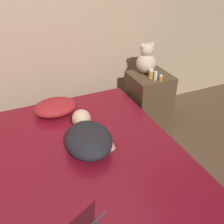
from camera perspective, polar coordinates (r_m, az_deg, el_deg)
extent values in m
plane|color=brown|center=(2.59, -6.08, -17.38)|extent=(12.00, 12.00, 0.00)
cube|color=tan|center=(3.05, -15.95, 18.38)|extent=(8.00, 0.06, 2.60)
cube|color=#2D2319|center=(2.49, -6.26, -15.39)|extent=(1.71, 2.06, 0.26)
cube|color=maroon|center=(2.32, -6.61, -11.34)|extent=(1.68, 2.02, 0.22)
cube|color=brown|center=(3.33, 7.97, 2.59)|extent=(0.46, 0.46, 0.69)
ellipsoid|color=maroon|center=(2.79, -12.23, 1.03)|extent=(0.45, 0.35, 0.15)
ellipsoid|color=black|center=(2.25, -5.13, -6.03)|extent=(0.47, 0.58, 0.19)
sphere|color=#DBAD8E|center=(2.52, -6.68, -1.47)|extent=(0.18, 0.18, 0.18)
cylinder|color=#DBAD8E|center=(2.34, -0.82, -6.17)|extent=(0.09, 0.24, 0.06)
sphere|color=beige|center=(3.19, 7.42, 10.51)|extent=(0.24, 0.24, 0.24)
sphere|color=beige|center=(3.14, 7.63, 13.25)|extent=(0.15, 0.15, 0.15)
sphere|color=beige|center=(3.09, 6.68, 14.08)|extent=(0.06, 0.06, 0.06)
sphere|color=beige|center=(3.15, 8.70, 14.29)|extent=(0.06, 0.06, 0.06)
cylinder|color=gold|center=(3.07, 8.48, 8.02)|extent=(0.05, 0.05, 0.08)
cylinder|color=white|center=(3.05, 8.56, 8.94)|extent=(0.05, 0.05, 0.02)
cylinder|color=silver|center=(3.04, 9.45, 7.63)|extent=(0.04, 0.04, 0.08)
cylinder|color=white|center=(3.02, 9.53, 8.51)|extent=(0.04, 0.04, 0.02)
cylinder|color=orange|center=(3.03, 10.57, 7.18)|extent=(0.04, 0.04, 0.06)
cylinder|color=white|center=(3.02, 10.64, 7.79)|extent=(0.03, 0.03, 0.02)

